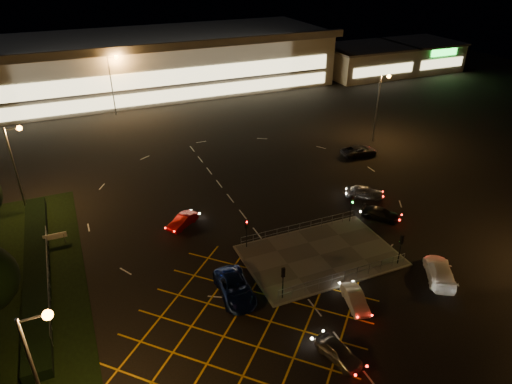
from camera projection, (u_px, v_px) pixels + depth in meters
name	position (u px, v px, depth m)	size (l,w,h in m)	color
ground	(292.00, 249.00, 44.77)	(180.00, 180.00, 0.00)	black
pedestrian_island	(320.00, 255.00, 43.82)	(14.00, 9.00, 0.12)	#4C4944
hedge	(37.00, 268.00, 41.41)	(2.00, 26.00, 1.00)	black
supermarket	(153.00, 62.00, 92.16)	(72.00, 26.50, 10.50)	beige
retail_unit_a	(365.00, 60.00, 102.65)	(18.80, 14.80, 6.35)	beige
retail_unit_b	(421.00, 54.00, 108.17)	(14.80, 14.80, 6.35)	beige
streetlight_sw	(41.00, 364.00, 24.49)	(1.78, 0.56, 10.03)	slate
streetlight_nw	(17.00, 158.00, 47.98)	(1.78, 0.56, 10.03)	slate
streetlight_ne	(380.00, 99.00, 66.20)	(1.78, 0.56, 10.03)	slate
streetlight_far_left	(113.00, 77.00, 77.01)	(1.78, 0.56, 10.03)	slate
streetlight_far_right	(314.00, 55.00, 92.46)	(1.78, 0.56, 10.03)	slate
signal_sw	(283.00, 277.00, 37.42)	(0.28, 0.30, 3.15)	black
signal_se	(401.00, 243.00, 41.57)	(0.28, 0.30, 3.15)	black
signal_nw	(246.00, 228.00, 43.86)	(0.28, 0.30, 3.15)	black
signal_ne	(352.00, 203.00, 48.01)	(0.28, 0.30, 3.15)	black
car_near_silver	(339.00, 352.00, 32.71)	(1.55, 3.85, 1.31)	#9D9FA4
car_queue_white	(355.00, 299.00, 37.63)	(1.32, 3.79, 1.25)	#BDBDBD
car_left_blue	(235.00, 288.00, 38.59)	(2.62, 5.67, 1.58)	#0E1C54
car_far_dkgrey	(381.00, 214.00, 49.52)	(1.71, 4.19, 1.22)	black
car_right_silver	(365.00, 192.00, 53.54)	(1.77, 4.39, 1.50)	#B0B2B8
car_circ_red	(183.00, 221.00, 48.20)	(1.33, 3.82, 1.26)	maroon
car_east_grey	(359.00, 151.00, 64.21)	(2.38, 5.15, 1.43)	black
car_approach_white	(440.00, 271.00, 40.55)	(2.17, 5.33, 1.55)	white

